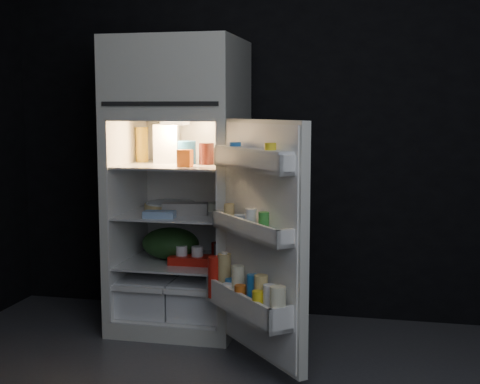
% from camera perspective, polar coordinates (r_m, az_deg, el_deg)
% --- Properties ---
extents(wall_back, '(4.00, 0.00, 2.70)m').
position_cam_1_polar(wall_back, '(4.35, 5.58, 6.94)').
color(wall_back, black).
rests_on(wall_back, ground).
extents(wall_front, '(4.00, 0.00, 2.70)m').
position_cam_1_polar(wall_front, '(1.06, -17.65, 5.83)').
color(wall_front, black).
rests_on(wall_front, ground).
extents(refrigerator, '(0.76, 0.71, 1.78)m').
position_cam_1_polar(refrigerator, '(4.15, -5.11, 1.47)').
color(refrigerator, silver).
rests_on(refrigerator, ground).
extents(fridge_door, '(0.61, 0.67, 1.22)m').
position_cam_1_polar(fridge_door, '(3.40, 1.54, -4.50)').
color(fridge_door, silver).
rests_on(fridge_door, ground).
extents(milk_jug, '(0.17, 0.17, 0.24)m').
position_cam_1_polar(milk_jug, '(4.19, -6.29, 4.12)').
color(milk_jug, white).
rests_on(milk_jug, refrigerator).
extents(mayo_jar, '(0.12, 0.12, 0.14)m').
position_cam_1_polar(mayo_jar, '(4.10, -4.57, 3.38)').
color(mayo_jar, '#2168B5').
rests_on(mayo_jar, refrigerator).
extents(jam_jar, '(0.10, 0.10, 0.13)m').
position_cam_1_polar(jam_jar, '(4.05, -2.87, 3.28)').
color(jam_jar, black).
rests_on(jam_jar, refrigerator).
extents(amber_bottle, '(0.08, 0.08, 0.22)m').
position_cam_1_polar(amber_bottle, '(4.29, -8.36, 4.03)').
color(amber_bottle, gold).
rests_on(amber_bottle, refrigerator).
extents(small_carton, '(0.08, 0.07, 0.10)m').
position_cam_1_polar(small_carton, '(3.91, -4.72, 2.89)').
color(small_carton, '#CD5C18').
rests_on(small_carton, refrigerator).
extents(egg_carton, '(0.29, 0.16, 0.07)m').
position_cam_1_polar(egg_carton, '(4.06, -4.70, -1.43)').
color(egg_carton, gray).
rests_on(egg_carton, refrigerator).
extents(pie, '(0.36, 0.36, 0.04)m').
position_cam_1_polar(pie, '(4.25, -5.96, -1.25)').
color(pie, tan).
rests_on(pie, refrigerator).
extents(flat_package, '(0.19, 0.11, 0.04)m').
position_cam_1_polar(flat_package, '(3.95, -6.89, -1.91)').
color(flat_package, '#82A1C8').
rests_on(flat_package, refrigerator).
extents(wrapped_pkg, '(0.16, 0.14, 0.05)m').
position_cam_1_polar(wrapped_pkg, '(4.20, -2.02, -1.25)').
color(wrapped_pkg, beige).
rests_on(wrapped_pkg, refrigerator).
extents(produce_bag, '(0.37, 0.31, 0.20)m').
position_cam_1_polar(produce_bag, '(4.22, -5.95, -4.38)').
color(produce_bag, '#193815').
rests_on(produce_bag, refrigerator).
extents(yogurt_tray, '(0.26, 0.14, 0.05)m').
position_cam_1_polar(yogurt_tray, '(4.08, -4.20, -5.80)').
color(yogurt_tray, red).
rests_on(yogurt_tray, refrigerator).
extents(small_can_red, '(0.08, 0.08, 0.09)m').
position_cam_1_polar(small_can_red, '(4.27, -1.98, -4.94)').
color(small_can_red, red).
rests_on(small_can_red, refrigerator).
extents(small_can_silver, '(0.07, 0.07, 0.09)m').
position_cam_1_polar(small_can_silver, '(4.23, -1.83, -5.05)').
color(small_can_silver, silver).
rests_on(small_can_silver, refrigerator).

